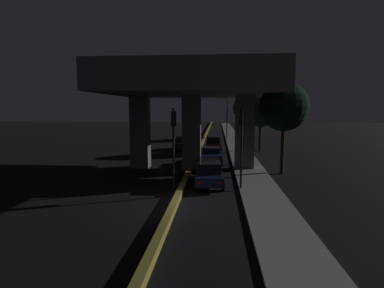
# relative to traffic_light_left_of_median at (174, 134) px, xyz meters

# --- Properties ---
(ground_plane) EXTENTS (200.00, 200.00, 0.00)m
(ground_plane) POSITION_rel_traffic_light_left_of_median_xyz_m (0.58, -3.54, -3.54)
(ground_plane) COLOR black
(median_divider) EXTENTS (0.36, 126.00, 0.36)m
(median_divider) POSITION_rel_traffic_light_left_of_median_xyz_m (0.58, 31.46, -3.36)
(median_divider) COLOR olive
(median_divider) RESTS_ON ground_plane
(sidewalk_right) EXTENTS (2.59, 126.00, 0.14)m
(sidewalk_right) POSITION_rel_traffic_light_left_of_median_xyz_m (5.50, 24.46, -3.47)
(sidewalk_right) COLOR gray
(sidewalk_right) RESTS_ON ground_plane
(elevated_overpass) EXTENTS (13.84, 13.09, 9.42)m
(elevated_overpass) POSITION_rel_traffic_light_left_of_median_xyz_m (0.58, 6.73, 3.55)
(elevated_overpass) COLOR #5B5956
(elevated_overpass) RESTS_ON ground_plane
(traffic_light_left_of_median) EXTENTS (0.30, 0.49, 5.20)m
(traffic_light_left_of_median) POSITION_rel_traffic_light_left_of_median_xyz_m (0.00, 0.00, 0.00)
(traffic_light_left_of_median) COLOR black
(traffic_light_left_of_median) RESTS_ON ground_plane
(traffic_light_right_of_median) EXTENTS (0.30, 0.49, 5.29)m
(traffic_light_right_of_median) POSITION_rel_traffic_light_left_of_median_xyz_m (4.31, -0.00, 0.06)
(traffic_light_right_of_median) COLOR black
(traffic_light_right_of_median) RESTS_ON ground_plane
(street_lamp) EXTENTS (2.30, 0.32, 7.14)m
(street_lamp) POSITION_rel_traffic_light_left_of_median_xyz_m (4.14, 34.30, 0.74)
(street_lamp) COLOR #2D2D30
(street_lamp) RESTS_ON ground_plane
(car_dark_blue_lead) EXTENTS (2.09, 4.83, 1.65)m
(car_dark_blue_lead) POSITION_rel_traffic_light_left_of_median_xyz_m (2.23, 1.21, -2.67)
(car_dark_blue_lead) COLOR #141938
(car_dark_blue_lead) RESTS_ON ground_plane
(car_dark_blue_second) EXTENTS (2.11, 4.76, 1.56)m
(car_dark_blue_second) POSITION_rel_traffic_light_left_of_median_xyz_m (2.25, 9.25, -2.75)
(car_dark_blue_second) COLOR #141938
(car_dark_blue_second) RESTS_ON ground_plane
(car_dark_red_third) EXTENTS (2.17, 4.84, 1.77)m
(car_dark_red_third) POSITION_rel_traffic_light_left_of_median_xyz_m (2.26, 18.12, -2.62)
(car_dark_red_third) COLOR #591414
(car_dark_red_third) RESTS_ON ground_plane
(car_dark_green_lead_oncoming) EXTENTS (2.04, 4.17, 1.80)m
(car_dark_green_lead_oncoming) POSITION_rel_traffic_light_left_of_median_xyz_m (-1.41, 18.52, -2.62)
(car_dark_green_lead_oncoming) COLOR black
(car_dark_green_lead_oncoming) RESTS_ON ground_plane
(car_dark_red_second_oncoming) EXTENTS (1.95, 4.72, 1.84)m
(car_dark_red_second_oncoming) POSITION_rel_traffic_light_left_of_median_xyz_m (-1.00, 31.29, -2.57)
(car_dark_red_second_oncoming) COLOR #591414
(car_dark_red_second_oncoming) RESTS_ON ground_plane
(motorcycle_blue_filtering_near) EXTENTS (0.34, 1.88, 1.40)m
(motorcycle_blue_filtering_near) POSITION_rel_traffic_light_left_of_median_xyz_m (1.33, 4.35, -2.94)
(motorcycle_blue_filtering_near) COLOR black
(motorcycle_blue_filtering_near) RESTS_ON ground_plane
(pedestrian_on_sidewalk) EXTENTS (0.34, 0.34, 1.59)m
(pedestrian_on_sidewalk) POSITION_rel_traffic_light_left_of_median_xyz_m (5.54, 8.81, -2.62)
(pedestrian_on_sidewalk) COLOR black
(pedestrian_on_sidewalk) RESTS_ON sidewalk_right
(roadside_tree_kerbside_near) EXTENTS (3.83, 3.83, 7.24)m
(roadside_tree_kerbside_near) POSITION_rel_traffic_light_left_of_median_xyz_m (7.94, 5.10, 1.76)
(roadside_tree_kerbside_near) COLOR #2D2116
(roadside_tree_kerbside_near) RESTS_ON ground_plane
(roadside_tree_kerbside_mid) EXTENTS (4.26, 4.26, 7.22)m
(roadside_tree_kerbside_mid) POSITION_rel_traffic_light_left_of_median_xyz_m (7.98, 17.95, 1.53)
(roadside_tree_kerbside_mid) COLOR #2D2116
(roadside_tree_kerbside_mid) RESTS_ON ground_plane
(roadside_tree_kerbside_far) EXTENTS (4.30, 4.30, 7.45)m
(roadside_tree_kerbside_far) POSITION_rel_traffic_light_left_of_median_xyz_m (7.58, 33.51, 1.73)
(roadside_tree_kerbside_far) COLOR #2D2116
(roadside_tree_kerbside_far) RESTS_ON ground_plane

